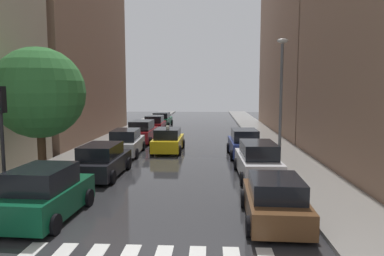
{
  "coord_description": "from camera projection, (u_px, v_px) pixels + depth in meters",
  "views": [
    {
      "loc": [
        1.68,
        -6.9,
        4.38
      ],
      "look_at": [
        0.07,
        23.39,
        1.0
      ],
      "focal_mm": 33.36,
      "sensor_mm": 36.0,
      "label": 1
    }
  ],
  "objects": [
    {
      "name": "parked_car_left_second",
      "position": [
        102.0,
        161.0,
        17.81
      ],
      "size": [
        2.13,
        4.59,
        1.63
      ],
      "rotation": [
        0.0,
        0.0,
        1.56
      ],
      "color": "black",
      "rests_on": "ground"
    },
    {
      "name": "parked_car_left_fourth",
      "position": [
        142.0,
        132.0,
        29.04
      ],
      "size": [
        2.11,
        4.66,
        1.79
      ],
      "rotation": [
        0.0,
        0.0,
        1.55
      ],
      "color": "maroon",
      "rests_on": "ground"
    },
    {
      "name": "parked_car_left_nearest",
      "position": [
        45.0,
        194.0,
        11.96
      ],
      "size": [
        2.23,
        4.09,
        1.8
      ],
      "rotation": [
        0.0,
        0.0,
        1.53
      ],
      "color": "#0C4C2D",
      "rests_on": "ground"
    },
    {
      "name": "parked_car_left_third",
      "position": [
        126.0,
        143.0,
        23.71
      ],
      "size": [
        2.16,
        4.64,
        1.68
      ],
      "rotation": [
        0.0,
        0.0,
        1.61
      ],
      "color": "silver",
      "rests_on": "ground"
    },
    {
      "name": "taxi_midroad",
      "position": [
        168.0,
        140.0,
        24.84
      ],
      "size": [
        2.09,
        4.34,
        1.81
      ],
      "rotation": [
        0.0,
        0.0,
        1.57
      ],
      "color": "yellow",
      "rests_on": "ground"
    },
    {
      "name": "building_left_mid",
      "position": [
        67.0,
        41.0,
        31.26
      ],
      "size": [
        6.0,
        18.32,
        16.97
      ],
      "primitive_type": "cube",
      "color": "#8C6B56",
      "rests_on": "ground"
    },
    {
      "name": "lamp_post_right",
      "position": [
        281.0,
        93.0,
        19.66
      ],
      "size": [
        0.6,
        0.28,
        6.93
      ],
      "color": "#595B60",
      "rests_on": "sidewalk_right"
    },
    {
      "name": "street_tree_left",
      "position": [
        39.0,
        93.0,
        15.67
      ],
      "size": [
        4.0,
        4.0,
        6.04
      ],
      "color": "#513823",
      "rests_on": "sidewalk_left"
    },
    {
      "name": "parked_car_right_second",
      "position": [
        258.0,
        161.0,
        17.5
      ],
      "size": [
        2.1,
        4.83,
        1.78
      ],
      "rotation": [
        0.0,
        0.0,
        1.6
      ],
      "color": "silver",
      "rests_on": "ground"
    },
    {
      "name": "parked_car_right_third",
      "position": [
        244.0,
        144.0,
        22.98
      ],
      "size": [
        2.09,
        4.31,
        1.78
      ],
      "rotation": [
        0.0,
        0.0,
        1.6
      ],
      "color": "navy",
      "rests_on": "ground"
    },
    {
      "name": "parked_car_left_fifth",
      "position": [
        155.0,
        124.0,
        35.62
      ],
      "size": [
        2.03,
        4.17,
        1.69
      ],
      "rotation": [
        0.0,
        0.0,
        1.57
      ],
      "color": "maroon",
      "rests_on": "ground"
    },
    {
      "name": "parked_car_right_nearest",
      "position": [
        275.0,
        201.0,
        11.67
      ],
      "size": [
        2.13,
        4.05,
        1.53
      ],
      "rotation": [
        0.0,
        0.0,
        1.54
      ],
      "color": "brown",
      "rests_on": "ground"
    },
    {
      "name": "building_right_mid",
      "position": [
        305.0,
        18.0,
        35.57
      ],
      "size": [
        6.0,
        20.49,
        22.76
      ],
      "primitive_type": "cube",
      "color": "#8C6B56",
      "rests_on": "ground"
    },
    {
      "name": "sidewalk_right",
      "position": [
        266.0,
        138.0,
        30.89
      ],
      "size": [
        3.0,
        72.0,
        0.15
      ],
      "primitive_type": "cube",
      "color": "gray",
      "rests_on": "ground"
    },
    {
      "name": "parked_car_left_sixth",
      "position": [
        162.0,
        120.0,
        41.29
      ],
      "size": [
        2.16,
        4.66,
        1.62
      ],
      "rotation": [
        0.0,
        0.0,
        1.55
      ],
      "color": "#0C4C2D",
      "rests_on": "ground"
    },
    {
      "name": "ground_plane",
      "position": [
        192.0,
        139.0,
        31.24
      ],
      "size": [
        28.0,
        72.0,
        0.04
      ],
      "primitive_type": "cube",
      "color": "#2D2D30"
    },
    {
      "name": "traffic_light_left_corner",
      "position": [
        1.0,
        121.0,
        12.1
      ],
      "size": [
        0.3,
        0.42,
        4.3
      ],
      "color": "black",
      "rests_on": "sidewalk_left"
    },
    {
      "name": "sidewalk_left",
      "position": [
        118.0,
        137.0,
        31.58
      ],
      "size": [
        3.0,
        72.0,
        0.15
      ],
      "primitive_type": "cube",
      "color": "gray",
      "rests_on": "ground"
    }
  ]
}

